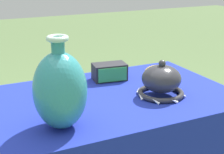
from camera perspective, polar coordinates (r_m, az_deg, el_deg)
display_table at (r=1.45m, az=-1.85°, el=-6.64°), size 1.15×0.67×0.72m
vase_tall_bulbous at (r=1.15m, az=-8.62°, el=-2.11°), size 0.18×0.18×0.32m
vase_dome_bell at (r=1.45m, az=8.19°, el=-0.79°), size 0.21×0.21×0.16m
mosaic_tile_box at (r=1.64m, az=-0.41°, el=0.87°), size 0.17×0.12×0.08m
pot_squat_cobalt at (r=1.49m, az=-9.07°, el=-1.66°), size 0.13×0.13×0.06m
bowl_shallow_ochre at (r=1.68m, az=7.91°, el=0.83°), size 0.15×0.15×0.06m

